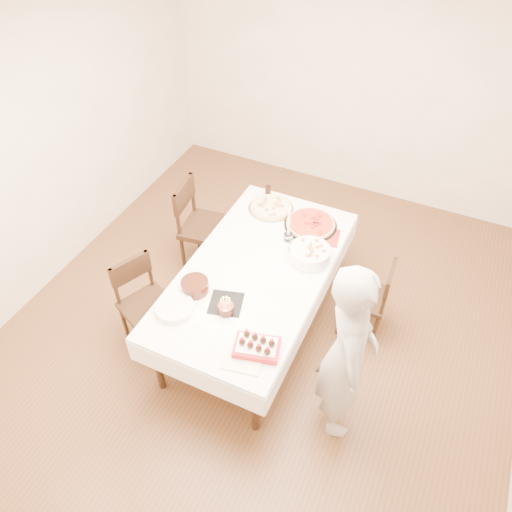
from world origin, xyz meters
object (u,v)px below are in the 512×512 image
at_px(birthday_cake, 226,306).
at_px(strawberry_box, 257,347).
at_px(chair_left_dessert, 148,307).
at_px(pizza_pepperoni, 311,224).
at_px(person, 348,354).
at_px(pizza_white, 271,207).
at_px(cola_glass, 268,191).
at_px(taper_candle, 289,224).
at_px(dining_table, 256,299).
at_px(chair_left_savory, 207,227).
at_px(chair_right_savory, 364,297).
at_px(layer_cake, 195,287).
at_px(pasta_bowl, 310,254).

xyz_separation_m(birthday_cake, strawberry_box, (0.37, -0.22, -0.04)).
relative_size(chair_left_dessert, pizza_pepperoni, 1.80).
relative_size(person, pizza_pepperoni, 3.38).
xyz_separation_m(pizza_pepperoni, strawberry_box, (0.14, -1.47, 0.02)).
xyz_separation_m(pizza_white, cola_glass, (-0.12, 0.19, 0.03)).
xyz_separation_m(pizza_white, birthday_cake, (0.20, -1.32, 0.06)).
bearing_deg(taper_candle, birthday_cake, -96.60).
height_order(dining_table, pizza_pepperoni, pizza_pepperoni).
xyz_separation_m(person, strawberry_box, (-0.62, -0.19, -0.04)).
height_order(chair_left_dessert, cola_glass, chair_left_dessert).
distance_m(birthday_cake, strawberry_box, 0.43).
bearing_deg(chair_left_dessert, taper_candle, -107.25).
height_order(taper_candle, strawberry_box, taper_candle).
bearing_deg(chair_left_savory, dining_table, 138.15).
relative_size(chair_left_savory, birthday_cake, 7.36).
distance_m(chair_left_dessert, birthday_cake, 0.86).
xyz_separation_m(dining_table, chair_right_savory, (0.88, 0.41, 0.03)).
relative_size(chair_left_savory, cola_glass, 9.24).
bearing_deg(taper_candle, dining_table, -102.39).
height_order(chair_right_savory, taper_candle, taper_candle).
height_order(cola_glass, layer_cake, layer_cake).
relative_size(person, layer_cake, 5.87).
bearing_deg(birthday_cake, cola_glass, 102.04).
distance_m(pizza_white, cola_glass, 0.22).
relative_size(person, cola_glass, 15.51).
height_order(chair_left_savory, layer_cake, chair_left_savory).
distance_m(dining_table, cola_glass, 1.13).
xyz_separation_m(chair_left_dessert, birthday_cake, (0.77, 0.02, 0.39)).
height_order(pizza_pepperoni, cola_glass, cola_glass).
distance_m(pizza_pepperoni, layer_cake, 1.29).
bearing_deg(chair_left_dessert, layer_cake, -142.19).
height_order(person, pizza_pepperoni, person).
distance_m(chair_right_savory, person, 1.05).
bearing_deg(chair_left_savory, pizza_white, -164.63).
relative_size(person, pasta_bowl, 4.77).
bearing_deg(dining_table, pizza_pepperoni, 73.64).
height_order(cola_glass, strawberry_box, cola_glass).
distance_m(pizza_white, layer_cake, 1.24).
bearing_deg(cola_glass, layer_cake, -90.14).
distance_m(person, pasta_bowl, 1.05).
distance_m(chair_left_savory, person, 2.12).
relative_size(chair_left_savory, pizza_white, 2.25).
xyz_separation_m(pizza_white, pizza_pepperoni, (0.43, -0.07, 0.00)).
distance_m(pizza_pepperoni, strawberry_box, 1.48).
xyz_separation_m(pasta_bowl, strawberry_box, (-0.01, -1.05, -0.02)).
bearing_deg(dining_table, pasta_bowl, 40.58).
height_order(chair_right_savory, chair_left_dessert, chair_left_dessert).
xyz_separation_m(chair_left_savory, pizza_white, (0.59, 0.25, 0.28)).
xyz_separation_m(chair_left_savory, birthday_cake, (0.79, -1.07, 0.33)).
height_order(dining_table, pasta_bowl, pasta_bowl).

